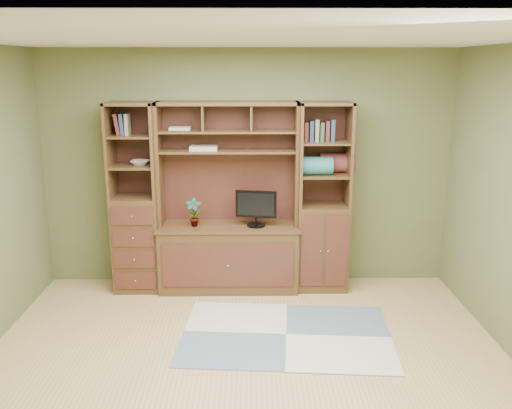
{
  "coord_description": "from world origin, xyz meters",
  "views": [
    {
      "loc": [
        0.03,
        -3.91,
        2.41
      ],
      "look_at": [
        0.09,
        1.2,
        1.1
      ],
      "focal_mm": 38.0,
      "sensor_mm": 36.0,
      "label": 1
    }
  ],
  "objects_px": {
    "center_hutch": "(228,199)",
    "monitor": "(256,202)",
    "left_tower": "(136,198)",
    "right_tower": "(323,198)"
  },
  "relations": [
    {
      "from": "left_tower",
      "to": "monitor",
      "type": "distance_m",
      "value": 1.3
    },
    {
      "from": "center_hutch",
      "to": "left_tower",
      "type": "distance_m",
      "value": 1.0
    },
    {
      "from": "left_tower",
      "to": "right_tower",
      "type": "distance_m",
      "value": 2.02
    },
    {
      "from": "left_tower",
      "to": "right_tower",
      "type": "height_order",
      "value": "same"
    },
    {
      "from": "center_hutch",
      "to": "monitor",
      "type": "bearing_deg",
      "value": -6.67
    },
    {
      "from": "center_hutch",
      "to": "right_tower",
      "type": "xyz_separation_m",
      "value": [
        1.02,
        0.04,
        0.0
      ]
    },
    {
      "from": "center_hutch",
      "to": "left_tower",
      "type": "height_order",
      "value": "same"
    },
    {
      "from": "left_tower",
      "to": "right_tower",
      "type": "relative_size",
      "value": 1.0
    },
    {
      "from": "center_hutch",
      "to": "monitor",
      "type": "xyz_separation_m",
      "value": [
        0.3,
        -0.03,
        -0.02
      ]
    },
    {
      "from": "left_tower",
      "to": "monitor",
      "type": "relative_size",
      "value": 3.79
    }
  ]
}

